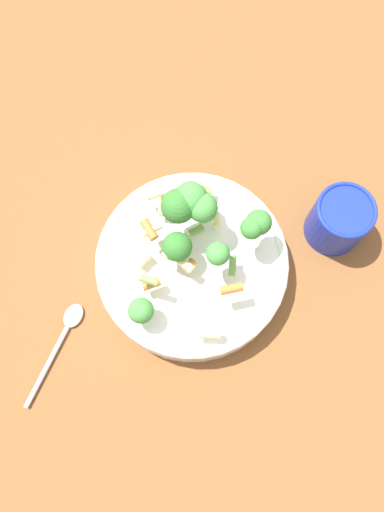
% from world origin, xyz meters
% --- Properties ---
extents(ground_plane, '(3.00, 3.00, 0.00)m').
position_xyz_m(ground_plane, '(0.00, 0.00, 0.00)').
color(ground_plane, brown).
extents(bowl, '(0.27, 0.27, 0.05)m').
position_xyz_m(bowl, '(0.00, 0.00, 0.03)').
color(bowl, white).
rests_on(bowl, ground_plane).
extents(pasta_salad, '(0.18, 0.22, 0.09)m').
position_xyz_m(pasta_salad, '(0.00, -0.03, 0.11)').
color(pasta_salad, '#8CB766').
rests_on(pasta_salad, bowl).
extents(cup, '(0.08, 0.08, 0.08)m').
position_xyz_m(cup, '(-0.19, -0.12, 0.04)').
color(cup, '#192DAD').
rests_on(cup, ground_plane).
extents(spoon, '(0.04, 0.16, 0.01)m').
position_xyz_m(spoon, '(0.15, 0.14, 0.01)').
color(spoon, silver).
rests_on(spoon, ground_plane).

